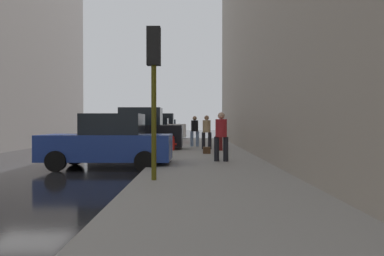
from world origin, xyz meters
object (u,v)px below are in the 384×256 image
traffic_light (153,69)px  duffel_bag (206,150)px  parked_white_van (158,128)px  parked_red_hatchback (151,132)px  parked_blue_sedan (108,142)px  fire_hydrant (171,143)px  parked_black_suv (137,132)px  rolling_suitcase (218,143)px  pedestrian_in_tan_coat (206,130)px  pedestrian_in_jeans (194,129)px  pedestrian_in_red_jacket (220,134)px  parked_gray_coupe (164,129)px

traffic_light → duffel_bag: traffic_light is taller
parked_white_van → parked_red_hatchback: bearing=-90.0°
parked_blue_sedan → fire_hydrant: size_ratio=5.99×
parked_blue_sedan → parked_black_suv: 6.75m
traffic_light → rolling_suitcase: bearing=76.9°
parked_red_hatchback → pedestrian_in_tan_coat: bearing=-62.6°
pedestrian_in_jeans → rolling_suitcase: pedestrian_in_jeans is taller
parked_black_suv → parked_white_van: size_ratio=1.00×
traffic_light → pedestrian_in_tan_coat: 10.40m
fire_hydrant → pedestrian_in_red_jacket: size_ratio=0.41×
parked_red_hatchback → rolling_suitcase: bearing=-61.5°
parked_black_suv → pedestrian_in_tan_coat: 3.50m
pedestrian_in_jeans → pedestrian_in_red_jacket: same height
parked_blue_sedan → parked_red_hatchback: 13.36m
parked_blue_sedan → parked_white_van: 19.26m
fire_hydrant → pedestrian_in_red_jacket: 5.51m
fire_hydrant → parked_blue_sedan: bearing=-107.3°
rolling_suitcase → parked_gray_coupe: bearing=101.6°
fire_hydrant → pedestrian_in_jeans: bearing=69.8°
parked_white_van → pedestrian_in_jeans: bearing=-74.5°
parked_blue_sedan → traffic_light: 4.41m
parked_black_suv → parked_red_hatchback: size_ratio=1.10×
pedestrian_in_jeans → duffel_bag: size_ratio=3.89×
parked_gray_coupe → pedestrian_in_red_jacket: pedestrian_in_red_jacket is taller
parked_white_van → pedestrian_in_tan_coat: (3.50, -12.64, 0.07)m
parked_red_hatchback → fire_hydrant: 7.78m
parked_white_van → pedestrian_in_tan_coat: 13.11m
parked_black_suv → pedestrian_in_red_jacket: parked_black_suv is taller
parked_gray_coupe → pedestrian_in_red_jacket: 25.26m
traffic_light → parked_white_van: bearing=94.7°
parked_blue_sedan → pedestrian_in_tan_coat: bearing=62.2°
parked_white_van → pedestrian_in_jeans: size_ratio=2.69×
parked_black_suv → parked_gray_coupe: 18.92m
parked_gray_coupe → pedestrian_in_jeans: pedestrian_in_jeans is taller
parked_gray_coupe → traffic_light: bearing=-86.4°
parked_white_van → duffel_bag: parked_white_van is taller
parked_black_suv → rolling_suitcase: 4.17m
fire_hydrant → pedestrian_in_jeans: pedestrian_in_jeans is taller
parked_gray_coupe → pedestrian_in_jeans: 17.13m
pedestrian_in_tan_coat → parked_red_hatchback: bearing=117.4°
parked_white_van → pedestrian_in_red_jacket: (3.77, -18.57, 0.07)m
fire_hydrant → duffel_bag: bearing=-48.7°
traffic_light → pedestrian_in_tan_coat: traffic_light is taller
parked_white_van → parked_gray_coupe: 6.41m
parked_blue_sedan → pedestrian_in_jeans: bearing=71.7°
rolling_suitcase → parked_blue_sedan: bearing=-124.5°
parked_white_van → duffel_bag: 15.66m
pedestrian_in_jeans → rolling_suitcase: (1.15, -2.89, -0.61)m
parked_black_suv → traffic_light: bearing=-79.8°
fire_hydrant → pedestrian_in_jeans: size_ratio=0.41×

